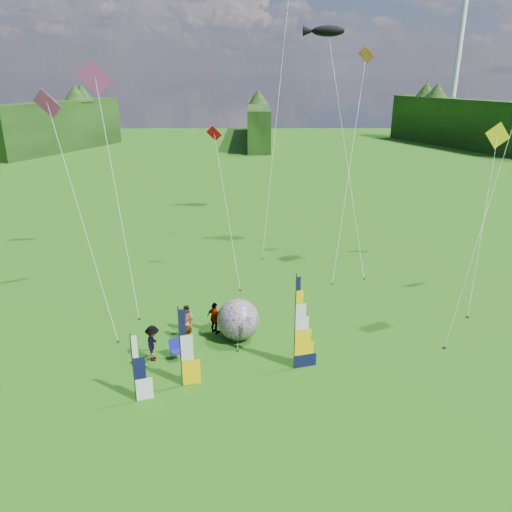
{
  "coord_description": "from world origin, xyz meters",
  "views": [
    {
      "loc": [
        -1.15,
        -17.87,
        13.68
      ],
      "look_at": [
        -1.0,
        4.0,
        5.5
      ],
      "focal_mm": 35.0,
      "sensor_mm": 36.0,
      "label": 1
    }
  ],
  "objects_px": {
    "spectator_d": "(215,318)",
    "bol_inflatable": "(238,320)",
    "spectator_b": "(187,319)",
    "spectator_c": "(153,343)",
    "feather_banner_main": "(295,324)",
    "side_banner_far": "(133,369)",
    "side_banner_left": "(180,349)",
    "spectator_a": "(187,326)",
    "kite_whale": "(345,135)",
    "camp_chair": "(176,350)"
  },
  "relations": [
    {
      "from": "spectator_b",
      "to": "spectator_c",
      "type": "height_order",
      "value": "spectator_c"
    },
    {
      "from": "side_banner_left",
      "to": "spectator_b",
      "type": "bearing_deg",
      "value": 82.46
    },
    {
      "from": "side_banner_left",
      "to": "bol_inflatable",
      "type": "relative_size",
      "value": 1.73
    },
    {
      "from": "kite_whale",
      "to": "spectator_d",
      "type": "bearing_deg",
      "value": -101.98
    },
    {
      "from": "side_banner_left",
      "to": "spectator_b",
      "type": "relative_size",
      "value": 2.48
    },
    {
      "from": "bol_inflatable",
      "to": "spectator_a",
      "type": "relative_size",
      "value": 1.3
    },
    {
      "from": "spectator_c",
      "to": "spectator_d",
      "type": "xyz_separation_m",
      "value": [
        2.89,
        2.71,
        -0.03
      ]
    },
    {
      "from": "spectator_c",
      "to": "camp_chair",
      "type": "bearing_deg",
      "value": -89.68
    },
    {
      "from": "spectator_d",
      "to": "spectator_c",
      "type": "bearing_deg",
      "value": 80.39
    },
    {
      "from": "bol_inflatable",
      "to": "feather_banner_main",
      "type": "bearing_deg",
      "value": -46.71
    },
    {
      "from": "side_banner_left",
      "to": "spectator_a",
      "type": "bearing_deg",
      "value": 82.19
    },
    {
      "from": "bol_inflatable",
      "to": "spectator_b",
      "type": "distance_m",
      "value": 2.94
    },
    {
      "from": "spectator_c",
      "to": "spectator_b",
      "type": "bearing_deg",
      "value": -27.13
    },
    {
      "from": "spectator_a",
      "to": "spectator_d",
      "type": "height_order",
      "value": "spectator_d"
    },
    {
      "from": "camp_chair",
      "to": "feather_banner_main",
      "type": "bearing_deg",
      "value": -33.56
    },
    {
      "from": "spectator_b",
      "to": "camp_chair",
      "type": "distance_m",
      "value": 2.84
    },
    {
      "from": "spectator_d",
      "to": "bol_inflatable",
      "type": "bearing_deg",
      "value": -167.31
    },
    {
      "from": "spectator_d",
      "to": "feather_banner_main",
      "type": "bearing_deg",
      "value": 176.26
    },
    {
      "from": "feather_banner_main",
      "to": "kite_whale",
      "type": "height_order",
      "value": "kite_whale"
    },
    {
      "from": "feather_banner_main",
      "to": "spectator_b",
      "type": "xyz_separation_m",
      "value": [
        -5.61,
        3.7,
        -1.64
      ]
    },
    {
      "from": "spectator_b",
      "to": "spectator_d",
      "type": "bearing_deg",
      "value": 8.95
    },
    {
      "from": "feather_banner_main",
      "to": "spectator_d",
      "type": "distance_m",
      "value": 5.61
    },
    {
      "from": "feather_banner_main",
      "to": "camp_chair",
      "type": "distance_m",
      "value": 6.19
    },
    {
      "from": "spectator_b",
      "to": "bol_inflatable",
      "type": "bearing_deg",
      "value": -0.19
    },
    {
      "from": "feather_banner_main",
      "to": "side_banner_far",
      "type": "distance_m",
      "value": 7.6
    },
    {
      "from": "feather_banner_main",
      "to": "spectator_c",
      "type": "bearing_deg",
      "value": 158.94
    },
    {
      "from": "spectator_a",
      "to": "spectator_d",
      "type": "distance_m",
      "value": 1.65
    },
    {
      "from": "bol_inflatable",
      "to": "spectator_b",
      "type": "xyz_separation_m",
      "value": [
        -2.83,
        0.74,
        -0.34
      ]
    },
    {
      "from": "feather_banner_main",
      "to": "bol_inflatable",
      "type": "height_order",
      "value": "feather_banner_main"
    },
    {
      "from": "feather_banner_main",
      "to": "spectator_a",
      "type": "bearing_deg",
      "value": 139.42
    },
    {
      "from": "spectator_b",
      "to": "spectator_c",
      "type": "distance_m",
      "value": 3.17
    },
    {
      "from": "spectator_c",
      "to": "kite_whale",
      "type": "distance_m",
      "value": 21.73
    },
    {
      "from": "spectator_c",
      "to": "kite_whale",
      "type": "height_order",
      "value": "kite_whale"
    },
    {
      "from": "side_banner_left",
      "to": "bol_inflatable",
      "type": "bearing_deg",
      "value": 48.74
    },
    {
      "from": "spectator_b",
      "to": "kite_whale",
      "type": "bearing_deg",
      "value": 66.23
    },
    {
      "from": "feather_banner_main",
      "to": "kite_whale",
      "type": "relative_size",
      "value": 0.27
    },
    {
      "from": "spectator_a",
      "to": "kite_whale",
      "type": "height_order",
      "value": "kite_whale"
    },
    {
      "from": "spectator_a",
      "to": "kite_whale",
      "type": "bearing_deg",
      "value": 16.53
    },
    {
      "from": "side_banner_left",
      "to": "kite_whale",
      "type": "relative_size",
      "value": 0.22
    },
    {
      "from": "bol_inflatable",
      "to": "kite_whale",
      "type": "bearing_deg",
      "value": 61.27
    },
    {
      "from": "spectator_a",
      "to": "kite_whale",
      "type": "xyz_separation_m",
      "value": [
        10.48,
        14.33,
        8.22
      ]
    },
    {
      "from": "side_banner_far",
      "to": "bol_inflatable",
      "type": "height_order",
      "value": "side_banner_far"
    },
    {
      "from": "side_banner_far",
      "to": "spectator_c",
      "type": "bearing_deg",
      "value": 70.49
    },
    {
      "from": "spectator_c",
      "to": "kite_whale",
      "type": "xyz_separation_m",
      "value": [
        11.92,
        16.23,
        8.16
      ]
    },
    {
      "from": "kite_whale",
      "to": "bol_inflatable",
      "type": "bearing_deg",
      "value": -96.96
    },
    {
      "from": "bol_inflatable",
      "to": "side_banner_left",
      "type": "bearing_deg",
      "value": -119.67
    },
    {
      "from": "side_banner_far",
      "to": "camp_chair",
      "type": "xyz_separation_m",
      "value": [
        1.29,
        3.41,
        -1.1
      ]
    },
    {
      "from": "feather_banner_main",
      "to": "spectator_a",
      "type": "distance_m",
      "value": 6.36
    },
    {
      "from": "spectator_a",
      "to": "spectator_b",
      "type": "relative_size",
      "value": 1.11
    },
    {
      "from": "bol_inflatable",
      "to": "kite_whale",
      "type": "distance_m",
      "value": 17.96
    }
  ]
}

